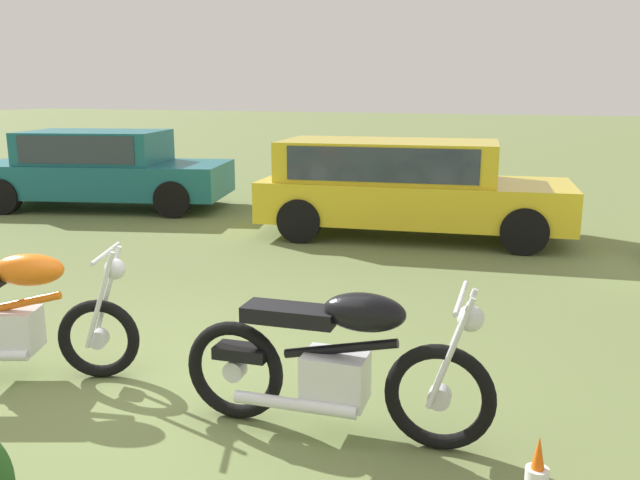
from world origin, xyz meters
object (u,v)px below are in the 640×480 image
at_px(motorcycle_orange, 10,317).
at_px(motorcycle_black, 336,363).
at_px(car_yellow, 401,181).
at_px(car_teal, 101,165).

xyz_separation_m(motorcycle_orange, motorcycle_black, (2.58, 0.16, -0.00)).
distance_m(motorcycle_orange, motorcycle_black, 2.59).
bearing_deg(motorcycle_orange, car_yellow, 55.19).
height_order(motorcycle_orange, car_yellow, car_yellow).
relative_size(motorcycle_orange, motorcycle_black, 0.91).
relative_size(motorcycle_orange, car_teal, 0.38).
bearing_deg(car_teal, motorcycle_orange, -71.12).
bearing_deg(motorcycle_black, car_teal, 133.30).
xyz_separation_m(motorcycle_orange, car_teal, (-4.56, 6.32, 0.31)).
height_order(motorcycle_orange, car_teal, car_teal).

